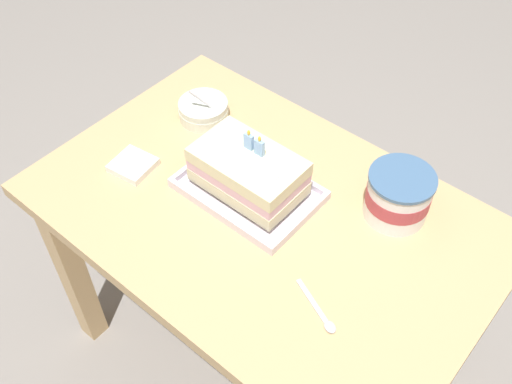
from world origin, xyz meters
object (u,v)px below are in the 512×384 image
Objects in this scene: bowl_stack at (204,110)px; ice_cream_tub at (398,195)px; napkin_pile at (133,165)px; birthday_cake at (248,171)px; foil_tray at (249,190)px; serving_spoon_near_tray at (324,318)px.

ice_cream_tub is (0.55, 0.04, 0.03)m from bowl_stack.
bowl_stack is at bearing 89.40° from napkin_pile.
birthday_cake is 1.67× the size of ice_cream_tub.
foil_tray is 0.29m from bowl_stack.
foil_tray is at bearing -90.00° from birthday_cake.
napkin_pile reaches higher than serving_spoon_near_tray.
napkin_pile is (-0.26, -0.12, 0.00)m from foil_tray.
serving_spoon_near_tray is 1.27× the size of napkin_pile.
foil_tray is 0.34m from ice_cream_tub.
serving_spoon_near_tray is at bearing -3.82° from napkin_pile.
birthday_cake is 1.84× the size of serving_spoon_near_tray.
napkin_pile is at bearing -90.60° from bowl_stack.
birthday_cake reaches higher than bowl_stack.
bowl_stack is 0.65m from serving_spoon_near_tray.
ice_cream_tub is 0.33m from serving_spoon_near_tray.
ice_cream_tub reaches higher than foil_tray.
foil_tray is at bearing 24.10° from napkin_pile.
birthday_cake is (-0.00, 0.00, 0.06)m from foil_tray.
foil_tray is at bearing -25.69° from bowl_stack.
foil_tray is 2.36× the size of serving_spoon_near_tray.
ice_cream_tub reaches higher than serving_spoon_near_tray.
napkin_pile is (-0.00, -0.24, -0.01)m from bowl_stack.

